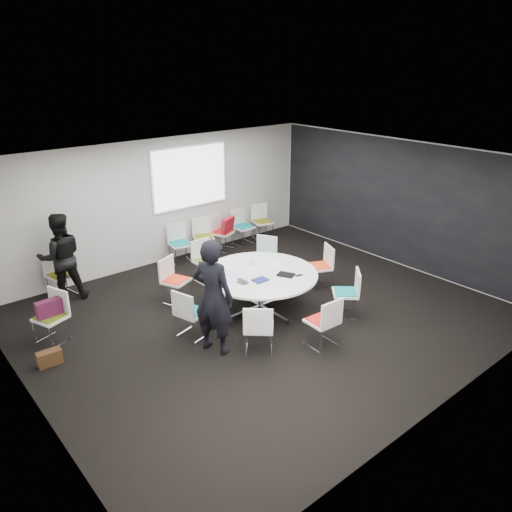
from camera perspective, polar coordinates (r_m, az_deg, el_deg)
room_shell at (r=8.70m, az=1.16°, el=1.52°), size 8.08×7.08×2.88m
conference_table at (r=9.23m, az=0.46°, el=-3.09°), size 2.12×2.12×0.73m
projection_screen at (r=11.65m, az=-7.52°, el=8.93°), size 1.90×0.03×1.35m
chair_ring_a at (r=10.29m, az=7.24°, el=-2.09°), size 0.60×0.60×0.88m
chair_ring_b at (r=10.65m, az=0.88°, el=-1.06°), size 0.61×0.62×0.88m
chair_ring_c at (r=10.51m, az=-5.71°, el=-1.47°), size 0.46×0.45×0.88m
chair_ring_d at (r=9.71m, az=-9.14°, el=-3.71°), size 0.60×0.59×0.88m
chair_ring_e at (r=8.52m, az=-7.36°, el=-7.46°), size 0.56×0.56×0.88m
chair_ring_f at (r=8.03m, az=0.30°, el=-9.23°), size 0.64×0.64×0.88m
chair_ring_g at (r=8.27m, az=7.57°, el=-8.45°), size 0.48×0.47×0.88m
chair_ring_h at (r=9.26m, az=10.18°, el=-5.11°), size 0.64×0.64×0.88m
chair_back_a at (r=11.56m, az=-8.62°, el=0.60°), size 0.54×0.53×0.88m
chair_back_b at (r=11.91m, az=-5.99°, el=1.37°), size 0.60×0.59×0.88m
chair_back_c at (r=12.19m, az=-3.88°, el=1.94°), size 0.59×0.58×0.88m
chair_back_d at (r=12.56m, az=-1.52°, el=2.59°), size 0.48×0.47×0.88m
chair_back_e at (r=12.95m, az=0.71°, el=3.21°), size 0.56×0.55×0.88m
chair_spare_left at (r=8.97m, az=-22.20°, el=-7.46°), size 0.58×0.59×0.88m
chair_person_back at (r=10.55m, az=-21.29°, el=-2.88°), size 0.55×0.54×0.88m
person_main at (r=7.80m, az=-4.91°, el=-4.66°), size 0.68×0.82×1.91m
person_back at (r=10.18m, az=-21.41°, el=-0.14°), size 0.97×0.83×1.74m
laptop at (r=8.83m, az=-1.64°, el=-2.76°), size 0.26×0.37×0.03m
laptop_lid at (r=8.77m, az=-2.99°, el=-2.13°), size 0.11×0.29×0.22m
notebook_black at (r=9.07m, az=3.44°, el=-2.14°), size 0.33×0.37×0.02m
tablet_folio at (r=8.84m, az=0.51°, el=-2.75°), size 0.26×0.20×0.03m
papers_right at (r=9.57m, az=2.37°, el=-0.84°), size 0.36×0.30×0.00m
papers_front at (r=9.54m, az=4.80°, el=-0.97°), size 0.35×0.29×0.00m
cup at (r=9.47m, az=-0.46°, el=-0.78°), size 0.08×0.08×0.09m
phone at (r=9.07m, az=4.94°, el=-2.22°), size 0.15×0.10×0.01m
maroon_bag at (r=8.81m, az=-22.60°, el=-5.53°), size 0.41×0.16×0.28m
brown_bag at (r=8.43m, az=-22.51°, el=-10.71°), size 0.37×0.18×0.24m
red_jacket at (r=11.89m, az=-3.26°, el=3.59°), size 0.47×0.32×0.36m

